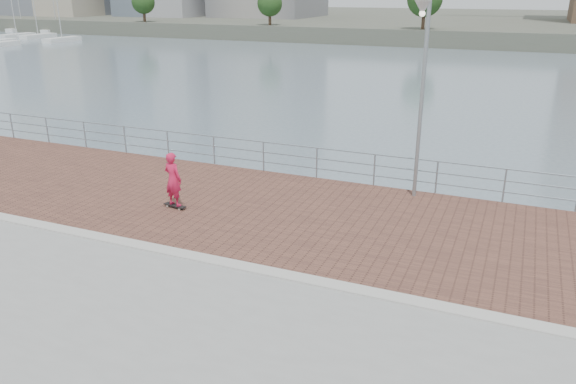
% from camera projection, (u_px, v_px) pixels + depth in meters
% --- Properties ---
extents(water, '(400.00, 400.00, 0.00)m').
position_uv_depth(water, '(257.00, 342.00, 13.97)').
color(water, slate).
rests_on(water, ground).
extents(brick_lane, '(40.00, 6.80, 0.02)m').
position_uv_depth(brick_lane, '(309.00, 216.00, 16.40)').
color(brick_lane, brown).
rests_on(brick_lane, seawall).
extents(curb, '(40.00, 0.40, 0.06)m').
position_uv_depth(curb, '(255.00, 269.00, 13.28)').
color(curb, '#B7B5AD').
rests_on(curb, seawall).
extents(far_shore, '(320.00, 95.00, 2.50)m').
position_uv_depth(far_shore, '(508.00, 23.00, 119.53)').
color(far_shore, '#4C5142').
rests_on(far_shore, ground).
extents(guardrail, '(39.06, 0.06, 1.13)m').
position_uv_depth(guardrail, '(345.00, 163.00, 19.11)').
color(guardrail, '#8C9EA8').
rests_on(guardrail, brick_lane).
extents(street_lamp, '(0.46, 1.34, 6.30)m').
position_uv_depth(street_lamp, '(423.00, 55.00, 16.07)').
color(street_lamp, gray).
rests_on(street_lamp, brick_lane).
extents(skateboard, '(0.79, 0.33, 0.09)m').
position_uv_depth(skateboard, '(175.00, 206.00, 16.99)').
color(skateboard, black).
rests_on(skateboard, brick_lane).
extents(skateboarder, '(0.66, 0.49, 1.65)m').
position_uv_depth(skateboarder, '(173.00, 179.00, 16.70)').
color(skateboarder, '#D11B46').
rests_on(skateboarder, skateboard).
extents(shoreline_trees, '(144.31, 5.19, 6.92)m').
position_uv_depth(shoreline_trees, '(562.00, 4.00, 75.38)').
color(shoreline_trees, '#473323').
rests_on(shoreline_trees, far_shore).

